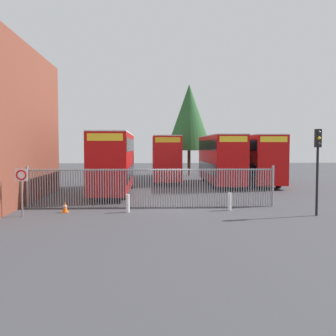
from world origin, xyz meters
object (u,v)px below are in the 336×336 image
(double_decker_bus_near_gate, at_px, (114,160))
(bollard_center_front, at_px, (229,202))
(double_decker_bus_behind_fence_right, at_px, (165,157))
(double_decker_bus_far_back, at_px, (220,158))
(traffic_light_kerbside, at_px, (318,156))
(traffic_cone_by_gate, at_px, (65,207))
(bollard_near_left, at_px, (128,203))
(speed_limit_sign_post, at_px, (21,181))
(double_decker_bus_behind_fence_left, at_px, (255,158))

(double_decker_bus_near_gate, height_order, bollard_center_front, double_decker_bus_near_gate)
(double_decker_bus_behind_fence_right, distance_m, bollard_center_front, 18.01)
(double_decker_bus_far_back, distance_m, traffic_light_kerbside, 15.81)
(double_decker_bus_far_back, xyz_separation_m, traffic_cone_by_gate, (-10.73, -14.20, -2.13))
(double_decker_bus_behind_fence_right, relative_size, traffic_light_kerbside, 2.51)
(double_decker_bus_near_gate, bearing_deg, traffic_light_kerbside, -41.89)
(bollard_center_front, relative_size, traffic_light_kerbside, 0.22)
(bollard_near_left, xyz_separation_m, bollard_center_front, (5.44, 0.35, 0.00))
(double_decker_bus_far_back, relative_size, bollard_near_left, 11.38)
(bollard_center_front, xyz_separation_m, speed_limit_sign_post, (-10.56, -1.35, 1.30))
(double_decker_bus_near_gate, xyz_separation_m, double_decker_bus_behind_fence_left, (12.22, 6.33, 0.00))
(double_decker_bus_behind_fence_left, distance_m, bollard_near_left, 18.34)
(double_decker_bus_near_gate, bearing_deg, traffic_cone_by_gate, -101.92)
(double_decker_bus_behind_fence_right, relative_size, bollard_near_left, 11.38)
(double_decker_bus_behind_fence_left, xyz_separation_m, bollard_near_left, (-10.73, -14.75, -1.95))
(double_decker_bus_behind_fence_right, bearing_deg, traffic_light_kerbside, -70.80)
(traffic_light_kerbside, bearing_deg, double_decker_bus_behind_fence_right, 109.20)
(bollard_center_front, bearing_deg, double_decker_bus_far_back, 81.68)
(double_decker_bus_near_gate, bearing_deg, bollard_near_left, -79.91)
(double_decker_bus_far_back, xyz_separation_m, bollard_near_left, (-7.48, -14.27, -1.95))
(double_decker_bus_behind_fence_left, relative_size, bollard_near_left, 11.38)
(bollard_center_front, bearing_deg, speed_limit_sign_post, -172.72)
(bollard_center_front, xyz_separation_m, traffic_cone_by_gate, (-8.70, -0.28, -0.19))
(bollard_near_left, distance_m, speed_limit_sign_post, 5.37)
(speed_limit_sign_post, bearing_deg, double_decker_bus_behind_fence_right, 67.73)
(traffic_cone_by_gate, xyz_separation_m, speed_limit_sign_post, (-1.86, -1.07, 1.49))
(double_decker_bus_behind_fence_left, bearing_deg, speed_limit_sign_post, -135.18)
(double_decker_bus_behind_fence_left, xyz_separation_m, traffic_light_kerbside, (-1.27, -16.16, 0.56))
(bollard_near_left, distance_m, traffic_light_kerbside, 9.88)
(bollard_center_front, bearing_deg, bollard_near_left, -176.28)
(double_decker_bus_behind_fence_left, xyz_separation_m, double_decker_bus_behind_fence_right, (-8.05, 3.29, 0.00))
(bollard_center_front, height_order, speed_limit_sign_post, speed_limit_sign_post)
(speed_limit_sign_post, bearing_deg, bollard_near_left, 11.01)
(double_decker_bus_far_back, bearing_deg, double_decker_bus_behind_fence_right, 141.82)
(double_decker_bus_behind_fence_left, distance_m, double_decker_bus_far_back, 3.28)
(bollard_center_front, bearing_deg, double_decker_bus_near_gate, 130.73)
(double_decker_bus_far_back, xyz_separation_m, bollard_center_front, (-2.03, -13.91, -1.95))
(traffic_cone_by_gate, bearing_deg, traffic_light_kerbside, -6.66)
(speed_limit_sign_post, bearing_deg, bollard_center_front, 7.28)
(traffic_cone_by_gate, bearing_deg, double_decker_bus_near_gate, 78.08)
(double_decker_bus_near_gate, height_order, bollard_near_left, double_decker_bus_near_gate)
(double_decker_bus_far_back, relative_size, traffic_cone_by_gate, 18.32)
(double_decker_bus_behind_fence_right, bearing_deg, bollard_near_left, -98.45)
(traffic_cone_by_gate, bearing_deg, double_decker_bus_far_back, 52.90)
(double_decker_bus_near_gate, distance_m, speed_limit_sign_post, 10.10)
(double_decker_bus_behind_fence_right, xyz_separation_m, traffic_light_kerbside, (6.78, -19.45, 0.56))
(double_decker_bus_behind_fence_right, height_order, speed_limit_sign_post, double_decker_bus_behind_fence_right)
(speed_limit_sign_post, distance_m, traffic_light_kerbside, 14.62)
(bollard_near_left, bearing_deg, bollard_center_front, 3.72)
(double_decker_bus_near_gate, xyz_separation_m, bollard_near_left, (1.50, -8.41, -1.95))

